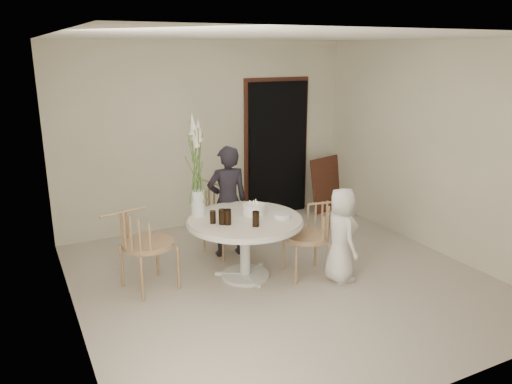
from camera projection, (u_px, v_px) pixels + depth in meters
name	position (u px, v px, depth m)	size (l,w,h in m)	color
ground	(282.00, 279.00, 5.81)	(4.50, 4.50, 0.00)	beige
room_shell	(284.00, 142.00, 5.36)	(4.50, 4.50, 4.50)	white
doorway	(277.00, 149.00, 7.89)	(1.00, 0.10, 2.10)	black
door_trim	(276.00, 145.00, 7.91)	(1.12, 0.03, 2.22)	#55301D
table	(245.00, 227.00, 5.70)	(1.33, 1.33, 0.73)	silver
picture_frame	(326.00, 184.00, 8.20)	(0.66, 0.04, 0.88)	#55301D
chair_far	(220.00, 208.00, 6.48)	(0.58, 0.62, 0.91)	tan
chair_right	(317.00, 228.00, 5.80)	(0.58, 0.55, 0.89)	tan
chair_left	(137.00, 238.00, 5.34)	(0.66, 0.63, 0.98)	tan
girl	(228.00, 202.00, 6.32)	(0.52, 0.34, 1.43)	black
boy	(341.00, 235.00, 5.65)	(0.54, 0.35, 1.10)	white
birthday_cake	(254.00, 209.00, 5.77)	(0.25, 0.25, 0.17)	white
cola_tumbler_a	(222.00, 217.00, 5.44)	(0.08, 0.08, 0.17)	black
cola_tumbler_b	(256.00, 219.00, 5.38)	(0.08, 0.08, 0.17)	black
cola_tumbler_c	(213.00, 217.00, 5.48)	(0.07, 0.07, 0.14)	black
cola_tumbler_d	(228.00, 217.00, 5.44)	(0.08, 0.08, 0.17)	black
plate_stack	(282.00, 215.00, 5.67)	(0.20, 0.20, 0.05)	white
flower_vase	(197.00, 168.00, 5.60)	(0.16, 0.16, 1.19)	white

